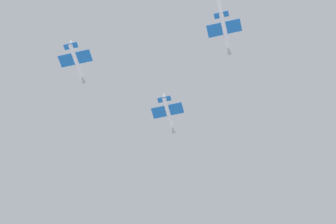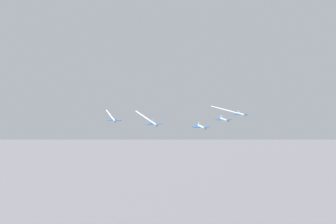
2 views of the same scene
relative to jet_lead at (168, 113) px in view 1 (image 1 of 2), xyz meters
name	(u,v)px [view 1 (image 1 of 2)]	position (x,y,z in m)	size (l,w,h in m)	color
jet_lead	(168,113)	(0.00, 0.00, 0.00)	(8.67, 11.90, 2.48)	white
jet_port_inner	(76,61)	(-17.84, -21.98, 0.65)	(8.67, 11.90, 2.48)	white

